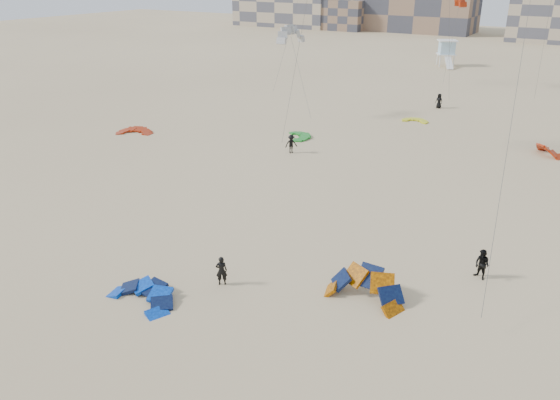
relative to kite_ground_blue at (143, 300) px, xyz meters
The scene contains 16 objects.
ground 2.45m from the kite_ground_blue, 64.01° to the left, with size 320.00×320.00×0.00m, color #CEB78A.
kite_ground_blue is the anchor object (origin of this frame).
kite_ground_orange 11.67m from the kite_ground_blue, 31.69° to the left, with size 4.23×3.50×2.49m, color orange, non-canonical shape.
kite_ground_red 32.70m from the kite_ground_blue, 135.67° to the left, with size 3.49×3.67×0.72m, color #B02605, non-canonical shape.
kite_ground_green 31.42m from the kite_ground_blue, 104.10° to the left, with size 3.10×3.28×0.44m, color green, non-canonical shape.
kite_ground_red_far 40.48m from the kite_ground_blue, 68.07° to the left, with size 2.92×2.69×1.54m, color #B02605, non-canonical shape.
kite_ground_yellow 42.83m from the kite_ground_blue, 89.23° to the left, with size 2.63×2.76×0.38m, color yellow, non-canonical shape.
kitesurfer_main 4.41m from the kite_ground_blue, 52.23° to the left, with size 0.63×0.41×1.72m, color black.
kitesurfer_b 18.67m from the kite_ground_blue, 37.85° to the left, with size 0.87×0.68×1.78m, color black.
kitesurfer_c 26.20m from the kite_ground_blue, 102.70° to the left, with size 1.14×0.66×1.77m, color black.
kitesurfer_e 50.62m from the kite_ground_blue, 88.89° to the left, with size 0.89×0.58×1.82m, color black.
kite_fly_grey 40.80m from the kite_ground_blue, 108.92° to the left, with size 6.83×5.57×9.49m.
kite_fly_red 65.36m from the kite_ground_blue, 91.17° to the left, with size 4.64×5.09×12.22m.
lifeguard_tower_far 83.23m from the kite_ground_blue, 95.00° to the left, with size 4.25×6.69×4.47m.
condo_west_a 149.26m from the kite_ground_blue, 117.54° to the left, with size 30.00×15.00×14.00m, color tan.
condo_fill_left 139.15m from the kite_ground_blue, 110.60° to the left, with size 12.00×10.00×8.00m, color #82644F.
Camera 1 is at (17.76, -19.31, 16.12)m, focal length 35.00 mm.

